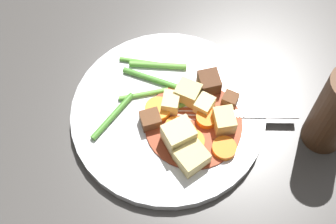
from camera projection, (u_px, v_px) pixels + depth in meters
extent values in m
plane|color=#423F3D|center=(168.00, 118.00, 0.68)|extent=(3.00, 3.00, 0.00)
cylinder|color=white|center=(168.00, 115.00, 0.68)|extent=(0.27, 0.27, 0.02)
cylinder|color=#93381E|center=(194.00, 123.00, 0.66)|extent=(0.13, 0.13, 0.00)
cylinder|color=orange|center=(174.00, 126.00, 0.65)|extent=(0.03, 0.03, 0.01)
cylinder|color=orange|center=(192.00, 142.00, 0.64)|extent=(0.04, 0.04, 0.01)
cylinder|color=orange|center=(158.00, 110.00, 0.66)|extent=(0.04, 0.04, 0.01)
cylinder|color=orange|center=(224.00, 148.00, 0.64)|extent=(0.04, 0.04, 0.01)
cylinder|color=orange|center=(187.00, 133.00, 0.65)|extent=(0.03, 0.03, 0.01)
cylinder|color=orange|center=(207.00, 118.00, 0.66)|extent=(0.04, 0.04, 0.01)
cube|color=#EAD68C|center=(204.00, 105.00, 0.66)|extent=(0.02, 0.03, 0.02)
cube|color=#E5CC7A|center=(188.00, 93.00, 0.67)|extent=(0.03, 0.03, 0.03)
cube|color=#E5CC7A|center=(224.00, 121.00, 0.65)|extent=(0.04, 0.04, 0.03)
cube|color=#E5CC7A|center=(192.00, 158.00, 0.62)|extent=(0.05, 0.05, 0.03)
cube|color=#EAD68C|center=(173.00, 104.00, 0.66)|extent=(0.03, 0.03, 0.03)
cube|color=#EAD68C|center=(179.00, 136.00, 0.63)|extent=(0.05, 0.05, 0.04)
cube|color=#56331E|center=(209.00, 83.00, 0.68)|extent=(0.04, 0.04, 0.03)
cube|color=brown|center=(150.00, 120.00, 0.65)|extent=(0.03, 0.03, 0.02)
cube|color=brown|center=(230.00, 99.00, 0.67)|extent=(0.02, 0.02, 0.02)
cylinder|color=#4C8E33|center=(174.00, 93.00, 0.68)|extent=(0.04, 0.06, 0.01)
cylinder|color=#66AD42|center=(158.00, 65.00, 0.70)|extent=(0.08, 0.04, 0.01)
cylinder|color=#599E38|center=(147.00, 63.00, 0.70)|extent=(0.08, 0.03, 0.01)
cylinder|color=#4C8E33|center=(113.00, 116.00, 0.66)|extent=(0.02, 0.08, 0.01)
cylinder|color=#66AD42|center=(143.00, 94.00, 0.68)|extent=(0.06, 0.05, 0.01)
cylinder|color=#66AD42|center=(176.00, 107.00, 0.67)|extent=(0.05, 0.06, 0.01)
cylinder|color=#4C8E33|center=(152.00, 79.00, 0.69)|extent=(0.09, 0.02, 0.01)
cube|color=silver|center=(256.00, 114.00, 0.67)|extent=(0.11, 0.06, 0.00)
cube|color=silver|center=(207.00, 114.00, 0.67)|extent=(0.03, 0.03, 0.00)
cylinder|color=silver|center=(185.00, 107.00, 0.67)|extent=(0.04, 0.02, 0.00)
cylinder|color=silver|center=(185.00, 111.00, 0.67)|extent=(0.04, 0.02, 0.00)
cylinder|color=silver|center=(185.00, 115.00, 0.67)|extent=(0.04, 0.02, 0.00)
cylinder|color=silver|center=(185.00, 120.00, 0.66)|extent=(0.04, 0.02, 0.00)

